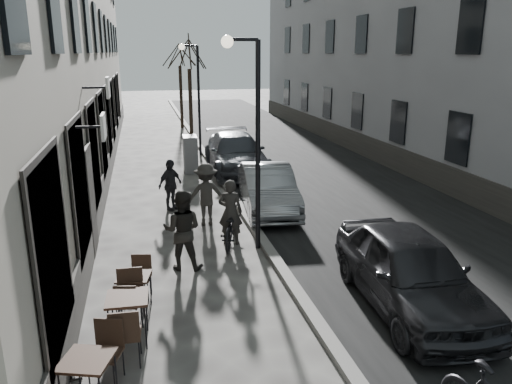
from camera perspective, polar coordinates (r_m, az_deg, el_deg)
name	(u,v)px	position (r m, az deg, el deg)	size (l,w,h in m)	color
road	(290,160)	(22.81, 3.92, 3.72)	(7.30, 60.00, 0.00)	black
kerb	(211,162)	(22.04, -5.22, 3.42)	(0.25, 60.00, 0.12)	slate
streetlamp_near	(251,122)	(11.72, -0.60, 8.01)	(0.90, 0.28, 5.09)	black
streetlamp_far	(195,87)	(23.53, -7.01, 11.78)	(0.90, 0.28, 5.09)	black
tree_near	(189,53)	(26.47, -7.69, 15.44)	(2.40, 2.40, 5.70)	black
tree_far	(179,53)	(32.44, -8.75, 15.43)	(2.40, 2.40, 5.70)	black
bistro_set_a	(89,379)	(7.53, -18.59, -19.55)	(0.92, 1.65, 0.94)	#312016
bistro_set_b	(128,314)	(8.83, -14.39, -13.40)	(0.71, 1.69, 0.99)	#312016
bistro_set_c	(135,289)	(9.80, -13.70, -10.75)	(0.69, 1.49, 0.85)	#312016
sign_board	(64,347)	(8.44, -21.10, -16.17)	(0.46, 0.65, 1.04)	black
utility_cabinet	(190,154)	(20.40, -7.50, 4.31)	(0.54, 0.99, 1.48)	slate
bicycle	(231,224)	(12.68, -2.93, -3.72)	(0.69, 1.97, 1.03)	black
cyclist_rider	(230,212)	(12.57, -2.95, -2.31)	(0.62, 0.40, 1.69)	#282522
pedestrian_near	(182,230)	(11.24, -8.42, -4.32)	(0.89, 0.69, 1.83)	black
pedestrian_mid	(206,194)	(14.03, -5.71, -0.28)	(1.14, 0.66, 1.77)	#2E2B28
pedestrian_far	(170,185)	(15.53, -9.77, 0.81)	(0.93, 0.39, 1.59)	black
car_near	(410,270)	(9.97, 17.17, -8.57)	(1.78, 4.42, 1.51)	black
car_mid	(268,189)	(15.28, 1.36, 0.40)	(1.47, 4.22, 1.39)	gray
car_far	(236,153)	(20.26, -2.31, 4.43)	(2.15, 5.29, 1.54)	#32353B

